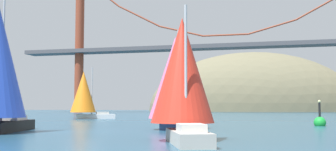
# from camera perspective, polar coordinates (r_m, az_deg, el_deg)

# --- Properties ---
(ground_plane) EXTENTS (360.00, 360.00, 0.00)m
(ground_plane) POSITION_cam_1_polar(r_m,az_deg,el_deg) (30.57, -11.69, -7.53)
(ground_plane) COLOR navy
(headland_center) EXTENTS (79.72, 44.00, 45.27)m
(headland_center) POSITION_cam_1_polar(r_m,az_deg,el_deg) (162.72, 11.21, -4.83)
(headland_center) COLOR #6B664C
(headland_center) RESTS_ON ground_plane
(suspension_bridge) EXTENTS (129.96, 6.00, 44.41)m
(suspension_bridge) POSITION_cam_1_polar(r_m,az_deg,el_deg) (124.67, 7.84, 4.52)
(suspension_bridge) COLOR brown
(suspension_bridge) RESTS_ON ground_plane
(sailboat_scarlet_sail) EXTENTS (4.42, 6.63, 6.87)m
(sailboat_scarlet_sail) POSITION_cam_1_polar(r_m,az_deg,el_deg) (21.67, 2.03, 0.03)
(sailboat_scarlet_sail) COLOR #B7B2A8
(sailboat_scarlet_sail) RESTS_ON ground_plane
(sailboat_pink_spinnaker) EXTENTS (4.46, 7.76, 8.10)m
(sailboat_pink_spinnaker) POSITION_cam_1_polar(r_m,az_deg,el_deg) (32.82, 1.07, -0.74)
(sailboat_pink_spinnaker) COLOR navy
(sailboat_pink_spinnaker) RESTS_ON ground_plane
(sailboat_orange_sail) EXTENTS (6.91, 5.35, 7.61)m
(sailboat_orange_sail) POSITION_cam_1_polar(r_m,az_deg,el_deg) (62.19, -11.36, -2.42)
(sailboat_orange_sail) COLOR white
(sailboat_orange_sail) RESTS_ON ground_plane
(channel_buoy) EXTENTS (1.10, 1.10, 2.64)m
(channel_buoy) POSITION_cam_1_polar(r_m,az_deg,el_deg) (41.29, 20.03, -5.98)
(channel_buoy) COLOR green
(channel_buoy) RESTS_ON ground_plane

